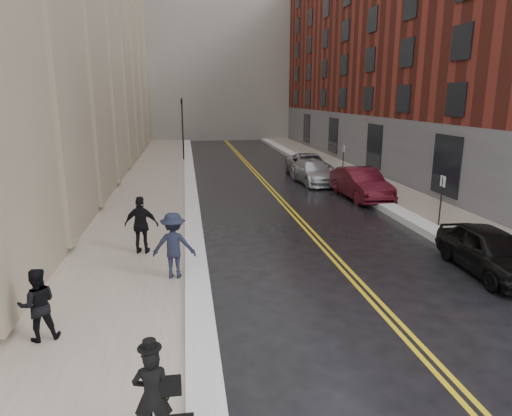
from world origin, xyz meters
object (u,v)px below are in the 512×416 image
object	(u,v)px
pedestrian_a	(38,305)
car_silver_near	(313,172)
car_silver_far	(309,165)
pedestrian_c	(142,225)
car_black	(490,251)
pedestrian_main	(152,396)
pedestrian_b	(174,245)
car_maroon	(361,184)

from	to	relation	value
pedestrian_a	car_silver_near	bearing A→B (deg)	-138.19
car_silver_far	pedestrian_c	world-z (taller)	pedestrian_c
pedestrian_c	pedestrian_a	bearing A→B (deg)	82.56
car_black	pedestrian_a	bearing A→B (deg)	-165.99
pedestrian_c	pedestrian_main	bearing A→B (deg)	105.89
pedestrian_b	pedestrian_main	bearing A→B (deg)	95.38
car_maroon	car_silver_near	bearing A→B (deg)	101.90
pedestrian_main	pedestrian_c	bearing A→B (deg)	-81.82
car_silver_near	pedestrian_main	world-z (taller)	pedestrian_main
car_maroon	car_silver_far	size ratio (longest dim) A/B	0.90
car_black	car_silver_near	size ratio (longest dim) A/B	0.86
car_black	pedestrian_main	xyz separation A→B (m)	(-9.82, -5.92, 0.23)
car_silver_far	pedestrian_a	xyz separation A→B (m)	(-11.55, -20.27, 0.21)
car_silver_far	pedestrian_main	xyz separation A→B (m)	(-8.88, -23.78, 0.19)
car_maroon	pedestrian_c	world-z (taller)	pedestrian_c
car_maroon	pedestrian_a	xyz separation A→B (m)	(-12.47, -13.09, 0.16)
car_silver_near	pedestrian_b	bearing A→B (deg)	-124.04
car_silver_far	pedestrian_b	bearing A→B (deg)	-113.02
car_silver_near	pedestrian_main	bearing A→B (deg)	-116.19
pedestrian_b	pedestrian_c	world-z (taller)	pedestrian_c
car_black	car_silver_far	world-z (taller)	car_silver_far
car_black	pedestrian_b	bearing A→B (deg)	178.52
car_silver_far	pedestrian_main	size ratio (longest dim) A/B	3.43
car_silver_far	pedestrian_c	xyz separation A→B (m)	(-9.82, -14.75, 0.37)
car_maroon	car_silver_far	distance (m)	7.23
car_silver_far	pedestrian_c	distance (m)	17.72
pedestrian_b	car_silver_far	bearing A→B (deg)	-110.03
car_silver_far	car_black	bearing A→B (deg)	-83.02
pedestrian_b	car_maroon	bearing A→B (deg)	-127.19
car_maroon	pedestrian_a	bearing A→B (deg)	-136.56
pedestrian_a	car_silver_far	bearing A→B (deg)	-135.82
car_maroon	car_silver_far	bearing A→B (deg)	94.36
car_silver_far	pedestrian_a	distance (m)	23.33
car_black	pedestrian_main	distance (m)	11.47
pedestrian_main	pedestrian_b	size ratio (longest dim) A/B	0.82
pedestrian_a	pedestrian_main	bearing A→B (deg)	111.03
pedestrian_a	pedestrian_b	distance (m)	4.27
pedestrian_b	pedestrian_c	size ratio (longest dim) A/B	1.00
car_silver_near	pedestrian_b	world-z (taller)	pedestrian_b
pedestrian_a	pedestrian_b	xyz separation A→B (m)	(2.85, 3.18, 0.16)
car_black	car_silver_near	xyz separation A→B (m)	(-1.29, 15.48, -0.01)
car_black	car_maroon	xyz separation A→B (m)	(-0.02, 10.69, 0.09)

